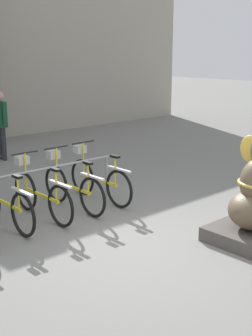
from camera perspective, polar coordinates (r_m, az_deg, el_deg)
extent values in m
plane|color=slate|center=(6.55, 1.09, -9.38)|extent=(60.00, 60.00, 0.00)
cylinder|color=gray|center=(8.51, -2.36, -1.06)|extent=(0.05, 0.05, 0.75)
torus|color=black|center=(6.87, -12.45, -5.60)|extent=(0.05, 0.66, 0.66)
cube|color=yellow|center=(7.28, -14.49, -4.15)|extent=(0.04, 0.92, 0.04)
cube|color=#BCBCBC|center=(6.76, -12.61, -2.83)|extent=(0.06, 0.55, 0.03)
cylinder|color=yellow|center=(6.87, -12.99, -3.30)|extent=(0.03, 0.03, 0.53)
cube|color=black|center=(6.79, -13.12, -1.02)|extent=(0.08, 0.18, 0.04)
torus|color=black|center=(7.97, -12.15, -2.77)|extent=(0.05, 0.66, 0.66)
torus|color=black|center=(7.14, -7.98, -4.62)|extent=(0.05, 0.66, 0.66)
cube|color=yellow|center=(7.53, -10.19, -3.29)|extent=(0.04, 0.92, 0.04)
cube|color=#BCBCBC|center=(7.03, -8.07, -1.95)|extent=(0.06, 0.55, 0.03)
cylinder|color=yellow|center=(7.14, -8.50, -2.41)|extent=(0.03, 0.03, 0.53)
cube|color=black|center=(7.06, -8.59, -0.20)|extent=(0.08, 0.18, 0.04)
cylinder|color=yellow|center=(7.85, -12.12, -0.54)|extent=(0.03, 0.03, 0.66)
cylinder|color=black|center=(7.77, -12.25, 1.80)|extent=(0.48, 0.03, 0.03)
cube|color=#BCBCBC|center=(7.89, -12.56, 0.93)|extent=(0.20, 0.16, 0.14)
torus|color=black|center=(8.29, -8.51, -1.94)|extent=(0.05, 0.66, 0.66)
torus|color=black|center=(7.49, -4.13, -3.59)|extent=(0.05, 0.66, 0.66)
cube|color=yellow|center=(7.87, -6.44, -2.38)|extent=(0.04, 0.92, 0.04)
cube|color=#BCBCBC|center=(7.39, -4.17, -1.03)|extent=(0.06, 0.55, 0.03)
cylinder|color=yellow|center=(7.49, -4.63, -1.49)|extent=(0.03, 0.03, 0.53)
cube|color=black|center=(7.42, -4.68, 0.62)|extent=(0.08, 0.18, 0.04)
cylinder|color=yellow|center=(8.17, -8.43, 0.22)|extent=(0.03, 0.03, 0.66)
cylinder|color=black|center=(8.10, -8.52, 2.48)|extent=(0.48, 0.03, 0.03)
cube|color=#BCBCBC|center=(8.21, -8.87, 1.63)|extent=(0.20, 0.16, 0.14)
torus|color=black|center=(8.67, -5.33, -1.10)|extent=(0.05, 0.66, 0.66)
torus|color=black|center=(7.91, -0.85, -2.58)|extent=(0.05, 0.66, 0.66)
cube|color=yellow|center=(8.27, -3.20, -1.47)|extent=(0.04, 0.92, 0.04)
cube|color=#BCBCBC|center=(7.81, -0.86, -0.15)|extent=(0.06, 0.55, 0.03)
cylinder|color=yellow|center=(7.91, -1.34, -0.59)|extent=(0.03, 0.03, 0.53)
cube|color=black|center=(7.84, -1.35, 1.42)|extent=(0.08, 0.18, 0.04)
cylinder|color=yellow|center=(8.56, -5.22, 0.97)|extent=(0.03, 0.03, 0.66)
cylinder|color=black|center=(8.49, -5.27, 3.13)|extent=(0.48, 0.03, 0.03)
cube|color=#BCBCBC|center=(8.60, -5.65, 2.31)|extent=(0.20, 0.16, 0.14)
ellipsoid|color=gold|center=(6.71, 14.91, 2.27)|extent=(0.08, 0.32, 0.38)
cylinder|color=#28282D|center=(11.78, -15.05, 2.96)|extent=(0.11, 0.11, 0.81)
cylinder|color=#28282D|center=(11.63, -14.66, 2.85)|extent=(0.11, 0.11, 0.81)
cube|color=#19472D|center=(11.59, -15.08, 6.33)|extent=(0.20, 0.32, 0.61)
cylinder|color=#19472D|center=(11.41, -14.63, 6.40)|extent=(0.07, 0.07, 0.55)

